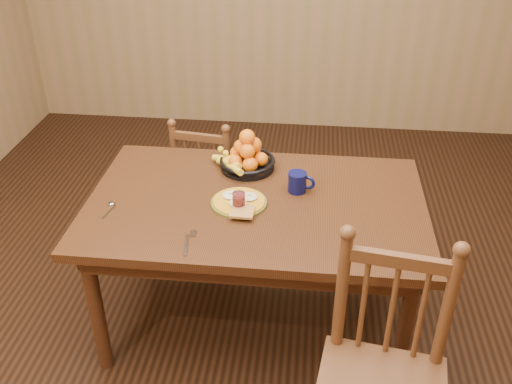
# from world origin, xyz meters

# --- Properties ---
(room) EXTENTS (4.52, 5.02, 2.72)m
(room) POSITION_xyz_m (0.00, 0.00, 1.35)
(room) COLOR black
(room) RESTS_ON ground
(dining_table) EXTENTS (1.60, 1.00, 0.75)m
(dining_table) POSITION_xyz_m (0.00, 0.00, 0.67)
(dining_table) COLOR black
(dining_table) RESTS_ON ground
(chair_far) EXTENTS (0.43, 0.42, 0.85)m
(chair_far) POSITION_xyz_m (-0.37, 0.70, 0.42)
(chair_far) COLOR #532B19
(chair_far) RESTS_ON ground
(chair_near) EXTENTS (0.53, 0.51, 1.03)m
(chair_near) POSITION_xyz_m (0.56, -0.80, 0.50)
(chair_near) COLOR #532B19
(chair_near) RESTS_ON ground
(breakfast_plate) EXTENTS (0.26, 0.29, 0.04)m
(breakfast_plate) POSITION_xyz_m (-0.08, -0.04, 0.76)
(breakfast_plate) COLOR #59601E
(breakfast_plate) RESTS_ON dining_table
(fork) EXTENTS (0.04, 0.18, 0.00)m
(fork) POSITION_xyz_m (-0.25, -0.35, 0.75)
(fork) COLOR silver
(fork) RESTS_ON dining_table
(spoon) EXTENTS (0.05, 0.16, 0.01)m
(spoon) POSITION_xyz_m (-0.67, -0.12, 0.75)
(spoon) COLOR silver
(spoon) RESTS_ON dining_table
(coffee_mug) EXTENTS (0.13, 0.09, 0.10)m
(coffee_mug) POSITION_xyz_m (0.19, 0.11, 0.80)
(coffee_mug) COLOR #0A0C37
(coffee_mug) RESTS_ON dining_table
(juice_glass) EXTENTS (0.06, 0.06, 0.09)m
(juice_glass) POSITION_xyz_m (-0.07, -0.08, 0.79)
(juice_glass) COLOR silver
(juice_glass) RESTS_ON dining_table
(fruit_bowl) EXTENTS (0.32, 0.32, 0.22)m
(fruit_bowl) POSITION_xyz_m (-0.09, 0.31, 0.82)
(fruit_bowl) COLOR black
(fruit_bowl) RESTS_ON dining_table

